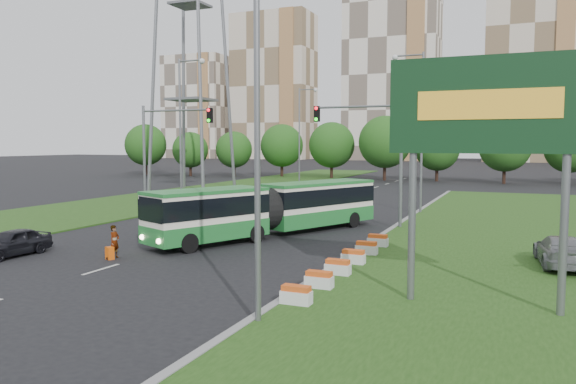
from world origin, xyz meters
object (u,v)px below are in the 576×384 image
at_px(car_left_far, 207,202).
at_px(car_median, 561,251).
at_px(billboard, 488,116).
at_px(car_left_near, 12,243).
at_px(shopping_trolley, 110,253).
at_px(articulated_bus, 268,208).
at_px(pedestrian, 115,242).
at_px(traffic_mast_median, 375,143).
at_px(traffic_mast_left, 163,143).

distance_m(car_left_far, car_median, 27.13).
distance_m(billboard, car_left_near, 21.78).
height_order(billboard, shopping_trolley, billboard).
relative_size(articulated_bus, pedestrian, 10.15).
bearing_deg(car_median, traffic_mast_median, -45.98).
bearing_deg(articulated_bus, car_left_near, -106.13).
distance_m(billboard, articulated_bus, 17.07).
bearing_deg(traffic_mast_median, car_left_far, 166.37).
bearing_deg(car_left_far, traffic_mast_median, -14.31).
height_order(car_left_far, shopping_trolley, car_left_far).
bearing_deg(billboard, traffic_mast_left, 146.45).
distance_m(traffic_mast_median, articulated_bus, 8.16).
relative_size(traffic_mast_left, shopping_trolley, 13.66).
distance_m(traffic_mast_left, shopping_trolley, 15.52).
bearing_deg(articulated_bus, car_left_far, 160.98).
relative_size(articulated_bus, car_median, 3.46).
distance_m(traffic_mast_median, car_left_near, 21.07).
bearing_deg(traffic_mast_left, car_left_far, 77.99).
height_order(traffic_mast_left, car_median, traffic_mast_left).
height_order(traffic_mast_left, car_left_near, traffic_mast_left).
bearing_deg(pedestrian, articulated_bus, -24.95).
height_order(car_left_near, car_left_far, car_left_far).
bearing_deg(articulated_bus, traffic_mast_median, 70.86).
distance_m(traffic_mast_median, shopping_trolley, 17.49).
height_order(car_left_far, pedestrian, pedestrian).
bearing_deg(traffic_mast_median, car_left_near, -131.41).
relative_size(billboard, car_median, 1.78).
height_order(billboard, car_median, billboard).
bearing_deg(billboard, car_median, 70.38).
bearing_deg(car_median, shopping_trolley, 10.78).
xyz_separation_m(traffic_mast_median, car_left_far, (-14.21, 3.44, -4.62)).
bearing_deg(car_left_far, billboard, -42.58).
bearing_deg(car_left_near, shopping_trolley, 16.24).
distance_m(traffic_mast_left, car_median, 26.78).
bearing_deg(traffic_mast_left, car_left_near, -83.78).
relative_size(billboard, traffic_mast_median, 1.00).
xyz_separation_m(traffic_mast_left, car_left_near, (1.57, -14.41, -4.70)).
xyz_separation_m(car_left_far, shopping_trolley, (5.40, -17.68, -0.44)).
bearing_deg(pedestrian, traffic_mast_median, -33.27).
height_order(car_left_near, shopping_trolley, car_left_near).
xyz_separation_m(traffic_mast_left, car_median, (25.30, -7.50, -4.55)).
distance_m(traffic_mast_median, traffic_mast_left, 15.19).
distance_m(billboard, traffic_mast_median, 17.68).
xyz_separation_m(traffic_mast_median, pedestrian, (-8.82, -13.87, -4.58)).
height_order(traffic_mast_left, pedestrian, traffic_mast_left).
distance_m(traffic_mast_median, car_median, 14.00).
bearing_deg(car_left_far, articulated_bus, -43.93).
xyz_separation_m(car_left_far, pedestrian, (5.39, -17.31, 0.03)).
height_order(traffic_mast_median, shopping_trolley, traffic_mast_median).
bearing_deg(car_left_far, pedestrian, -73.40).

